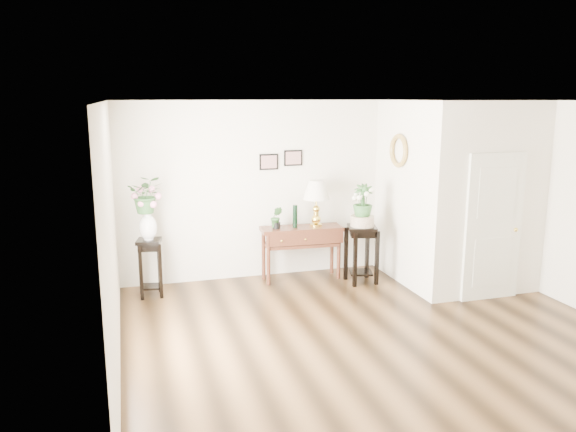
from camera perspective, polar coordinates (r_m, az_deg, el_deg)
name	(u,v)px	position (r m, az deg, el deg)	size (l,w,h in m)	color
floor	(378,337)	(7.03, 9.17, -12.03)	(6.00, 5.50, 0.02)	#54381D
ceiling	(387,101)	(6.43, 10.01, 11.44)	(6.00, 5.50, 0.02)	white
wall_back	(307,188)	(9.09, 1.99, 2.84)	(6.00, 0.02, 2.80)	silver
wall_front	(556,308)	(4.39, 25.59, -8.40)	(6.00, 0.02, 2.80)	silver
wall_left	(112,243)	(5.94, -17.46, -2.62)	(0.02, 5.50, 2.80)	silver
partition	(455,192)	(9.13, 16.60, 2.39)	(1.80, 1.95, 2.80)	silver
door	(493,227)	(8.39, 20.15, -1.10)	(0.90, 0.05, 2.10)	beige
art_print_left	(269,162)	(8.83, -1.97, 5.52)	(0.30, 0.02, 0.25)	black
art_print_right	(293,158)	(8.93, 0.53, 5.92)	(0.30, 0.02, 0.25)	black
wall_ornament	(398,151)	(8.68, 11.16, 6.52)	(0.51, 0.51, 0.07)	#A48046
console_table	(301,253)	(8.90, 1.35, -3.78)	(1.27, 0.42, 0.85)	#35170E
table_lamp	(316,204)	(8.80, 2.89, 1.21)	(0.42, 0.42, 0.74)	#E2C149
green_vase	(295,217)	(8.73, 0.72, -0.07)	(0.07, 0.07, 0.35)	black
potted_plant	(276,218)	(8.65, -1.18, -0.22)	(0.18, 0.15, 0.33)	#2B5828
plant_stand_a	(150,268)	(8.38, -13.82, -5.14)	(0.33, 0.33, 0.85)	black
porcelain_vase	(148,224)	(8.22, -14.05, -0.80)	(0.25, 0.25, 0.43)	silver
lily_arrangement	(146,193)	(8.13, -14.20, 2.26)	(0.49, 0.42, 0.54)	#2B5828
plant_stand_b	(361,254)	(8.81, 7.46, -3.88)	(0.42, 0.42, 0.90)	black
ceramic_bowl	(362,221)	(8.68, 7.55, -0.51)	(0.36, 0.36, 0.16)	#C3B49D
narcissus	(363,202)	(8.62, 7.61, 1.47)	(0.30, 0.30, 0.53)	#2B5828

